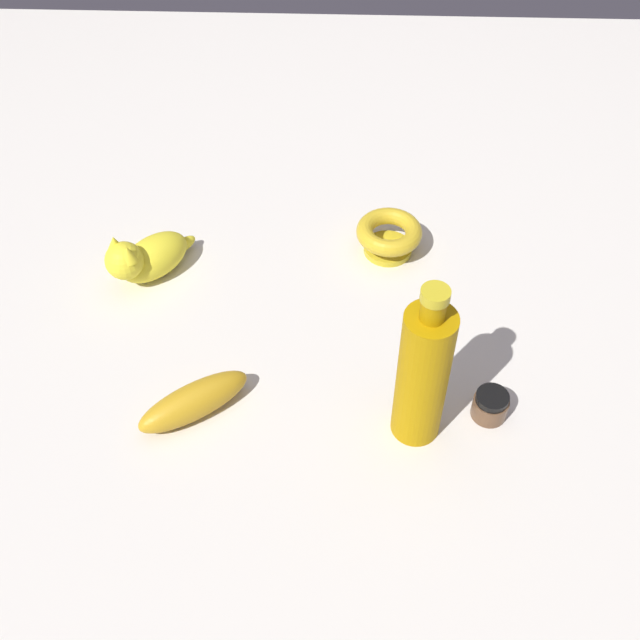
% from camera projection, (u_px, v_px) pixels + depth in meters
% --- Properties ---
extents(ground, '(2.00, 2.00, 0.00)m').
position_uv_depth(ground, '(320.00, 347.00, 1.11)').
color(ground, silver).
extents(bowl, '(0.10, 0.10, 0.05)m').
position_uv_depth(bowl, '(389.00, 235.00, 1.22)').
color(bowl, gold).
rests_on(bowl, ground).
extents(nail_polish_jar, '(0.05, 0.05, 0.04)m').
position_uv_depth(nail_polish_jar, '(490.00, 405.00, 1.02)').
color(nail_polish_jar, brown).
rests_on(nail_polish_jar, ground).
extents(banana, '(0.13, 0.16, 0.05)m').
position_uv_depth(banana, '(194.00, 401.00, 1.02)').
color(banana, gold).
rests_on(banana, ground).
extents(bottle_tall, '(0.06, 0.06, 0.26)m').
position_uv_depth(bottle_tall, '(423.00, 374.00, 0.94)').
color(bottle_tall, '#B28105').
rests_on(bottle_tall, ground).
extents(cat_figurine, '(0.13, 0.13, 0.09)m').
position_uv_depth(cat_figurine, '(146.00, 257.00, 1.18)').
color(cat_figurine, yellow).
rests_on(cat_figurine, ground).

